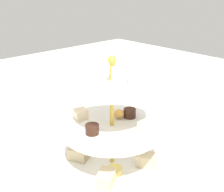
{
  "coord_description": "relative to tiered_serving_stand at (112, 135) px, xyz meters",
  "views": [
    {
      "loc": [
        0.42,
        -0.39,
        0.42
      ],
      "look_at": [
        0.0,
        0.0,
        0.18
      ],
      "focal_mm": 44.76,
      "sensor_mm": 36.0,
      "label": 1
    }
  ],
  "objects": [
    {
      "name": "butter_knife_left",
      "position": [
        0.05,
        0.29,
        -0.08
      ],
      "size": [
        0.17,
        0.04,
        0.0
      ],
      "primitive_type": "cube",
      "rotation": [
        0.0,
        0.0,
        3.0
      ],
      "color": "silver",
      "rests_on": "ground_plane"
    },
    {
      "name": "ground_plane",
      "position": [
        -0.0,
        -0.0,
        -0.09
      ],
      "size": [
        2.4,
        2.4,
        0.0
      ],
      "primitive_type": "plane",
      "color": "silver"
    },
    {
      "name": "tiered_serving_stand",
      "position": [
        0.0,
        0.0,
        0.0
      ],
      "size": [
        0.29,
        0.29,
        0.28
      ],
      "color": "white",
      "rests_on": "ground_plane"
    },
    {
      "name": "water_glass_tall_right",
      "position": [
        -0.23,
        0.08,
        -0.02
      ],
      "size": [
        0.07,
        0.07,
        0.13
      ],
      "primitive_type": "cylinder",
      "color": "silver",
      "rests_on": "ground_plane"
    }
  ]
}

